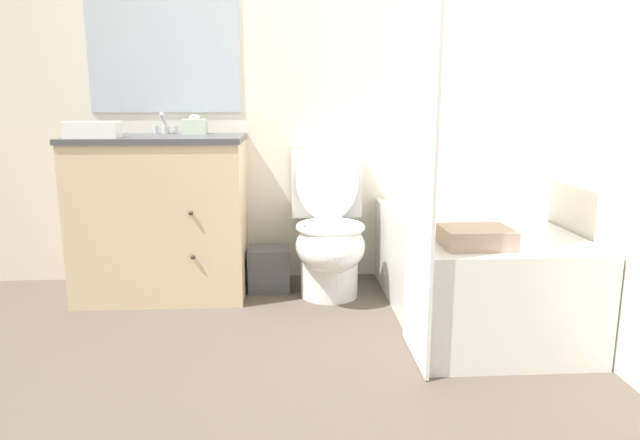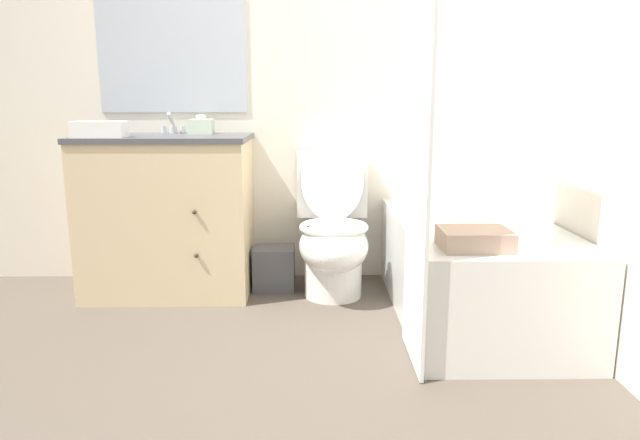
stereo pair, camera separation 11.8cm
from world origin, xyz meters
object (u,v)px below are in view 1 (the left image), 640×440
hand_towel_folded (92,130)px  sink_faucet (165,128)px  toilet (329,233)px  bath_towel_folded (476,237)px  bathtub (470,267)px  tissue_box (195,126)px  vanity_cabinet (163,214)px  wastebasket (269,269)px

hand_towel_folded → sink_faucet: bearing=51.7°
toilet → bath_towel_folded: toilet is taller
toilet → hand_towel_folded: 1.36m
bathtub → hand_towel_folded: (-1.93, 0.25, 0.69)m
tissue_box → bath_towel_folded: size_ratio=0.47×
bathtub → tissue_box: bearing=158.9°
toilet → bathtub: size_ratio=0.62×
vanity_cabinet → hand_towel_folded: bearing=-149.6°
wastebasket → tissue_box: size_ratio=1.90×
wastebasket → bathtub: bearing=-22.7°
vanity_cabinet → hand_towel_folded: hand_towel_folded is taller
bathtub → tissue_box: size_ratio=10.50×
toilet → sink_faucet: bearing=164.3°
wastebasket → hand_towel_folded: size_ratio=0.95×
hand_towel_folded → bath_towel_folded: 1.97m
vanity_cabinet → sink_faucet: sink_faucet is taller
sink_faucet → toilet: sink_faucet is taller
tissue_box → hand_towel_folded: (-0.47, -0.31, -0.00)m
bath_towel_folded → hand_towel_folded: bearing=157.0°
toilet → bath_towel_folded: bearing=-57.5°
sink_faucet → tissue_box: bearing=-17.4°
tissue_box → bathtub: bearing=-21.1°
bathtub → hand_towel_folded: 2.06m
bathtub → bath_towel_folded: bearing=-106.6°
vanity_cabinet → bath_towel_folded: (1.48, -0.93, 0.07)m
vanity_cabinet → wastebasket: size_ratio=3.69×
wastebasket → bath_towel_folded: (0.89, -0.94, 0.40)m
vanity_cabinet → toilet: (0.93, -0.06, -0.10)m
vanity_cabinet → sink_faucet: bearing=90.0°
wastebasket → hand_towel_folded: 1.22m
sink_faucet → tissue_box: (0.18, -0.06, 0.01)m
wastebasket → bath_towel_folded: size_ratio=0.89×
sink_faucet → bathtub: (1.63, -0.62, -0.69)m
wastebasket → bath_towel_folded: bath_towel_folded is taller
bath_towel_folded → sink_faucet: bearing=142.8°
bath_towel_folded → bathtub: bearing=73.4°
bathtub → hand_towel_folded: hand_towel_folded is taller
vanity_cabinet → wastebasket: 0.68m
sink_faucet → bathtub: bearing=-20.7°
toilet → hand_towel_folded: bearing=-175.0°
wastebasket → tissue_box: 0.93m
hand_towel_folded → bath_towel_folded: bearing=-23.0°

